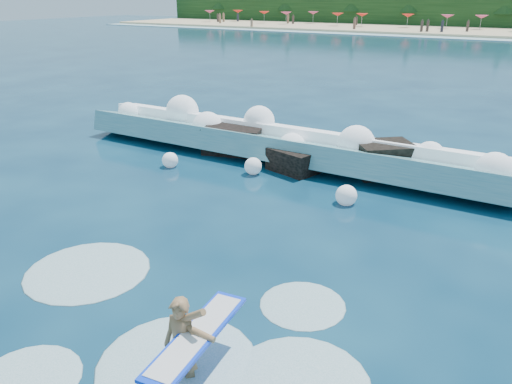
% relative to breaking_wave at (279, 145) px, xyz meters
% --- Properties ---
extents(ground, '(200.00, 200.00, 0.00)m').
position_rel_breaking_wave_xyz_m(ground, '(1.09, -7.94, -0.49)').
color(ground, '#082841').
rests_on(ground, ground).
extents(beach, '(140.00, 20.00, 0.40)m').
position_rel_breaking_wave_xyz_m(beach, '(1.09, 70.06, -0.29)').
color(beach, tan).
rests_on(beach, ground).
extents(wet_band, '(140.00, 5.00, 0.08)m').
position_rel_breaking_wave_xyz_m(wet_band, '(1.09, 59.06, -0.45)').
color(wet_band, silver).
rests_on(wet_band, ground).
extents(breaking_wave, '(16.36, 2.62, 1.41)m').
position_rel_breaking_wave_xyz_m(breaking_wave, '(0.00, 0.00, 0.00)').
color(breaking_wave, teal).
rests_on(breaking_wave, ground).
extents(rock_cluster, '(8.13, 3.16, 1.26)m').
position_rel_breaking_wave_xyz_m(rock_cluster, '(0.77, -0.18, -0.09)').
color(rock_cluster, black).
rests_on(rock_cluster, ground).
extents(surfer_with_board, '(1.00, 2.90, 1.71)m').
position_rel_breaking_wave_xyz_m(surfer_with_board, '(4.19, -10.72, 0.14)').
color(surfer_with_board, '#956C45').
rests_on(surfer_with_board, ground).
extents(wave_spray, '(15.60, 4.48, 1.82)m').
position_rel_breaking_wave_xyz_m(wave_spray, '(-0.33, 0.07, 0.38)').
color(wave_spray, white).
rests_on(wave_spray, ground).
extents(surf_foam, '(9.22, 5.81, 0.14)m').
position_rel_breaking_wave_xyz_m(surf_foam, '(3.25, -10.05, -0.49)').
color(surf_foam, silver).
rests_on(surf_foam, ground).
extents(beachgoers, '(102.97, 13.19, 1.92)m').
position_rel_breaking_wave_xyz_m(beachgoers, '(0.48, 67.84, 0.60)').
color(beachgoers, '#3F332D').
rests_on(beachgoers, ground).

